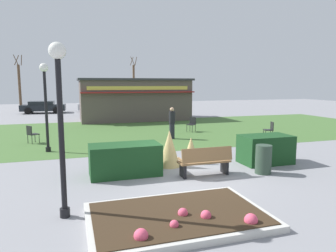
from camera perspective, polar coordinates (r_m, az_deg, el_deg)
The scene contains 20 objects.
ground_plane at distance 9.90m, azimuth 2.70°, elevation -9.37°, with size 80.00×80.00×0.00m, color gray.
lawn_patch at distance 18.99m, azimuth -7.34°, elevation -1.08°, with size 36.00×12.00×0.01m, color #446B33.
flower_bed at distance 6.93m, azimuth 1.93°, elevation -16.38°, with size 3.85×2.48×0.33m.
park_bench at distance 9.93m, azimuth 6.91°, elevation -6.48°, with size 1.70×0.53×0.95m.
hedge_left at distance 10.04m, azimuth -7.97°, elevation -6.20°, with size 2.24×1.10×1.01m, color #19421E.
hedge_right at distance 11.97m, azimuth 17.62°, elevation -4.13°, with size 1.84×1.10×1.05m, color #19421E.
ornamental_grass_behind_left at distance 11.44m, azimuth 4.27°, elevation -4.49°, with size 0.62×0.62×0.98m, color tan.
ornamental_grass_behind_right at distance 10.93m, azimuth 0.26°, elevation -4.17°, with size 0.77×0.77×1.31m, color tan.
lamppost_near at distance 6.89m, azimuth -19.39°, elevation 3.02°, with size 0.36×0.36×3.79m.
lamppost_mid at distance 14.08m, azimuth -21.78°, elevation 5.15°, with size 0.36×0.36×3.79m.
trash_bin at distance 10.59m, azimuth 17.28°, elevation -5.92°, with size 0.52×0.52×0.95m, color #2D4233.
food_kiosk at distance 25.54m, azimuth -6.33°, elevation 5.00°, with size 8.86×4.85×3.34m.
cafe_chair_west at distance 18.90m, azimuth 4.45°, elevation 0.53°, with size 0.62×0.62×0.89m.
cafe_chair_east at distance 17.49m, azimuth 18.37°, elevation -0.44°, with size 0.55×0.55×0.89m.
cafe_chair_center at distance 16.54m, azimuth -23.99°, elevation -1.18°, with size 0.62×0.62×0.89m.
person_strolling at distance 16.36m, azimuth 0.74°, elevation 0.59°, with size 0.34×0.34×1.69m.
parked_car_west_slot at distance 33.34m, azimuth -22.16°, elevation 3.34°, with size 4.29×2.23×1.20m.
parked_car_center_slot at distance 33.34m, azimuth -12.85°, elevation 3.72°, with size 4.22×2.10×1.20m.
tree_left_bg at distance 41.27m, azimuth -6.36°, elevation 7.69°, with size 0.91×0.96×6.42m.
tree_right_bg at distance 37.90m, azimuth -25.81°, elevation 6.68°, with size 0.91×0.96×6.06m.
Camera 1 is at (-3.28, -8.87, 2.93)m, focal length 32.87 mm.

